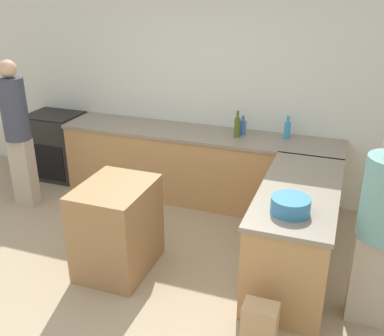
% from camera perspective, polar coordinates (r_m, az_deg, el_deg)
% --- Properties ---
extents(ground_plane, '(14.00, 14.00, 0.00)m').
position_cam_1_polar(ground_plane, '(4.25, -8.37, -15.04)').
color(ground_plane, tan).
extents(wall_back, '(8.00, 0.06, 2.70)m').
position_cam_1_polar(wall_back, '(5.62, 2.00, 10.18)').
color(wall_back, silver).
rests_on(wall_back, ground_plane).
extents(counter_back, '(3.42, 0.68, 0.88)m').
position_cam_1_polar(counter_back, '(5.58, 0.74, 0.29)').
color(counter_back, tan).
rests_on(counter_back, ground_plane).
extents(counter_peninsula, '(0.69, 1.70, 0.88)m').
position_cam_1_polar(counter_peninsula, '(4.30, 13.04, -7.78)').
color(counter_peninsula, tan).
rests_on(counter_peninsula, ground_plane).
extents(range_oven, '(0.74, 0.62, 0.89)m').
position_cam_1_polar(range_oven, '(6.53, -16.80, 2.77)').
color(range_oven, black).
rests_on(range_oven, ground_plane).
extents(island_table, '(0.62, 0.78, 0.87)m').
position_cam_1_polar(island_table, '(4.31, -9.49, -7.50)').
color(island_table, '#997047').
rests_on(island_table, ground_plane).
extents(mixing_bowl, '(0.31, 0.31, 0.13)m').
position_cam_1_polar(mixing_bowl, '(3.63, 12.40, -4.64)').
color(mixing_bowl, teal).
rests_on(mixing_bowl, counter_peninsula).
extents(olive_oil_bottle, '(0.07, 0.07, 0.31)m').
position_cam_1_polar(olive_oil_bottle, '(5.25, 5.77, 5.25)').
color(olive_oil_bottle, '#475B1E').
rests_on(olive_oil_bottle, counter_back).
extents(dish_soap_bottle, '(0.07, 0.07, 0.27)m').
position_cam_1_polar(dish_soap_bottle, '(5.30, 12.00, 4.81)').
color(dish_soap_bottle, '#338CBF').
rests_on(dish_soap_bottle, counter_back).
extents(water_bottle_blue, '(0.08, 0.08, 0.23)m').
position_cam_1_polar(water_bottle_blue, '(5.35, 6.46, 5.18)').
color(water_bottle_blue, '#386BB7').
rests_on(water_bottle_blue, counter_back).
extents(person_by_range, '(0.30, 0.30, 1.77)m').
position_cam_1_polar(person_by_range, '(5.63, -21.32, 4.67)').
color(person_by_range, '#ADA38E').
rests_on(person_by_range, ground_plane).
extents(person_at_peninsula, '(0.38, 0.38, 1.63)m').
position_cam_1_polar(person_at_peninsula, '(3.71, 23.06, -6.78)').
color(person_at_peninsula, '#ADA38E').
rests_on(person_at_peninsula, ground_plane).
extents(paper_bag, '(0.26, 0.18, 0.41)m').
position_cam_1_polar(paper_bag, '(3.58, 8.55, -19.40)').
color(paper_bag, tan).
rests_on(paper_bag, ground_plane).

